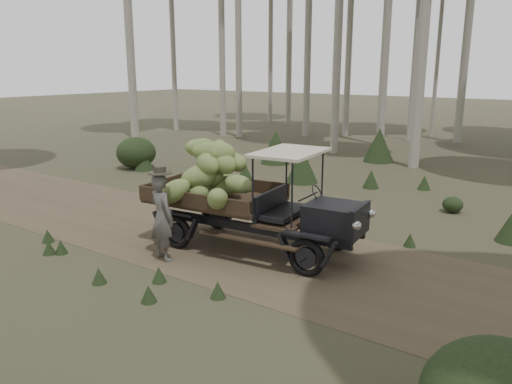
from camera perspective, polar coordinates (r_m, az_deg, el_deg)
ground at (r=10.38m, az=2.25°, el=-7.33°), size 120.00×120.00×0.00m
dirt_track at (r=10.38m, az=2.25°, el=-7.31°), size 70.00×4.00×0.01m
banana_truck at (r=10.52m, az=-2.62°, el=0.73°), size 4.93×2.54×2.39m
farmer at (r=10.10m, az=-10.69°, el=-2.74°), size 0.73×0.57×1.92m
undergrowth at (r=10.41m, az=3.78°, el=-4.08°), size 20.07×24.65×1.39m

